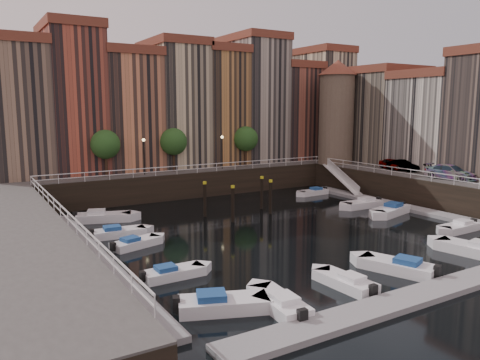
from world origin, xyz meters
TOP-DOWN VIEW (x-y plane):
  - ground at (0.00, 0.00)m, footprint 200.00×200.00m
  - quay_far at (0.00, 26.00)m, footprint 80.00×20.00m
  - dock_left at (-16.20, -1.00)m, footprint 2.00×28.00m
  - dock_right at (16.20, -1.00)m, footprint 2.00×28.00m
  - dock_near at (0.00, -17.00)m, footprint 30.00×2.00m
  - mountains at (1.72, 110.00)m, footprint 145.00×100.00m
  - far_terrace at (3.31, 23.50)m, footprint 48.70×10.30m
  - right_terrace at (26.50, 3.80)m, footprint 9.30×24.30m
  - corner_tower at (20.00, 14.50)m, footprint 5.20×5.20m
  - promenade_trees at (-1.33, 18.20)m, footprint 21.20×3.20m
  - street_lamps at (-1.00, 17.20)m, footprint 10.36×0.36m
  - railings at (0.00, 4.88)m, footprint 36.08×34.04m
  - gangway at (17.10, 10.00)m, footprint 2.78×8.32m
  - mooring_pilings at (0.03, 5.65)m, footprint 7.08×3.77m
  - boat_left_0 at (-12.45, -12.76)m, footprint 5.10×3.42m
  - boat_left_1 at (-12.79, -6.92)m, footprint 4.13×1.54m
  - boat_left_2 at (-12.69, 0.59)m, footprint 4.24×2.52m
  - boat_left_3 at (-12.95, 4.23)m, footprint 4.55×2.05m
  - boat_left_4 at (-12.67, 10.20)m, footprint 5.36×3.43m
  - boat_right_0 at (12.97, -9.19)m, footprint 4.38×1.67m
  - boat_right_2 at (12.81, -1.73)m, footprint 5.41×3.11m
  - boat_right_3 at (12.92, 2.16)m, footprint 4.88×1.93m
  - boat_right_4 at (13.16, 10.63)m, footprint 4.15×1.67m
  - boat_near_0 at (-9.70, -14.16)m, footprint 2.02×4.66m
  - boat_near_1 at (-4.51, -13.68)m, footprint 1.78×4.39m
  - boat_near_2 at (0.25, -13.53)m, footprint 3.42×5.17m
  - boat_near_3 at (7.81, -13.85)m, footprint 2.78×5.36m
  - car_a at (21.57, 6.06)m, footprint 2.43×4.10m
  - car_b at (21.52, 4.24)m, footprint 1.82×4.14m
  - car_c at (20.47, -2.76)m, footprint 2.96×5.56m

SIDE VIEW (x-z plane):
  - ground at x=0.00m, z-range 0.00..0.00m
  - dock_left at x=-16.20m, z-range 0.00..0.35m
  - dock_right at x=16.20m, z-range 0.00..0.35m
  - dock_near at x=0.00m, z-range 0.00..0.35m
  - boat_right_4 at x=13.16m, z-range -0.15..0.79m
  - boat_left_1 at x=-12.79m, z-range -0.15..0.79m
  - boat_left_2 at x=-12.69m, z-range -0.16..0.80m
  - boat_near_1 at x=-4.51m, z-range -0.16..0.84m
  - boat_right_0 at x=12.97m, z-range -0.16..0.84m
  - boat_left_3 at x=-12.95m, z-range -0.17..0.86m
  - boat_near_0 at x=-9.70m, z-range -0.17..0.88m
  - boat_right_3 at x=12.92m, z-range -0.18..0.93m
  - boat_left_0 at x=-12.45m, z-range -0.19..0.97m
  - boat_near_2 at x=0.25m, z-range -0.19..0.98m
  - boat_near_3 at x=7.81m, z-range -0.20..1.00m
  - boat_left_4 at x=-12.67m, z-range -0.20..1.01m
  - boat_right_2 at x=12.81m, z-range -0.20..1.01m
  - quay_far at x=0.00m, z-range 0.00..3.00m
  - mooring_pilings at x=0.03m, z-range -0.24..3.54m
  - gangway at x=17.10m, z-range 0.05..3.78m
  - car_a at x=21.57m, z-range 3.00..4.31m
  - car_b at x=21.52m, z-range 3.00..4.32m
  - car_c at x=20.47m, z-range 3.00..4.53m
  - railings at x=0.00m, z-range 3.53..4.05m
  - street_lamps at x=-1.00m, z-range 3.81..7.99m
  - promenade_trees at x=-1.33m, z-range 3.98..9.18m
  - mountains at x=1.72m, z-range -1.08..16.92m
  - right_terrace at x=26.50m, z-range 2.56..16.56m
  - corner_tower at x=20.00m, z-range 3.29..17.09m
  - far_terrace at x=3.31m, z-range 2.20..19.70m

